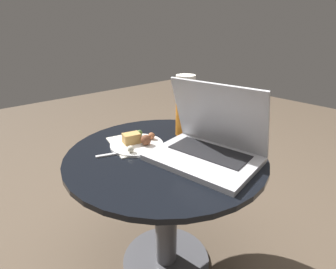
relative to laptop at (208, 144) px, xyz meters
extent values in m
plane|color=brown|center=(-0.13, -0.08, -0.57)|extent=(6.00, 6.00, 0.00)
cylinder|color=#515156|center=(-0.13, -0.08, -0.56)|extent=(0.36, 0.36, 0.01)
cylinder|color=#515156|center=(-0.13, -0.08, -0.31)|extent=(0.09, 0.09, 0.49)
cylinder|color=black|center=(-0.13, -0.08, -0.06)|extent=(0.70, 0.70, 0.02)
cube|color=silver|center=(-0.26, -0.13, -0.05)|extent=(0.22, 0.18, 0.00)
cube|color=silver|center=(0.00, -0.03, -0.04)|extent=(0.37, 0.30, 0.02)
cube|color=black|center=(0.00, 0.01, -0.03)|extent=(0.28, 0.16, 0.00)
cube|color=silver|center=(-0.01, 0.05, 0.08)|extent=(0.35, 0.14, 0.24)
cube|color=silver|center=(-0.01, 0.05, 0.08)|extent=(0.32, 0.12, 0.21)
cylinder|color=#C6701E|center=(-0.20, 0.09, 0.06)|extent=(0.07, 0.07, 0.22)
cylinder|color=white|center=(-0.20, 0.09, 0.18)|extent=(0.08, 0.08, 0.03)
cylinder|color=white|center=(-0.24, -0.12, -0.05)|extent=(0.20, 0.20, 0.01)
cube|color=tan|center=(-0.26, -0.13, -0.02)|extent=(0.06, 0.07, 0.04)
sphere|color=#9E5B38|center=(-0.24, -0.05, -0.03)|extent=(0.03, 0.03, 0.03)
sphere|color=beige|center=(-0.19, -0.18, -0.03)|extent=(0.02, 0.02, 0.02)
sphere|color=#4C6B33|center=(-0.29, -0.07, -0.03)|extent=(0.03, 0.03, 0.03)
sphere|color=brown|center=(-0.21, -0.10, -0.02)|extent=(0.04, 0.04, 0.04)
cube|color=silver|center=(-0.23, -0.22, -0.05)|extent=(0.05, 0.12, 0.00)
cube|color=silver|center=(-0.20, -0.14, -0.05)|extent=(0.04, 0.06, 0.00)
camera|label=1|loc=(0.50, -0.63, 0.36)|focal=28.00mm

